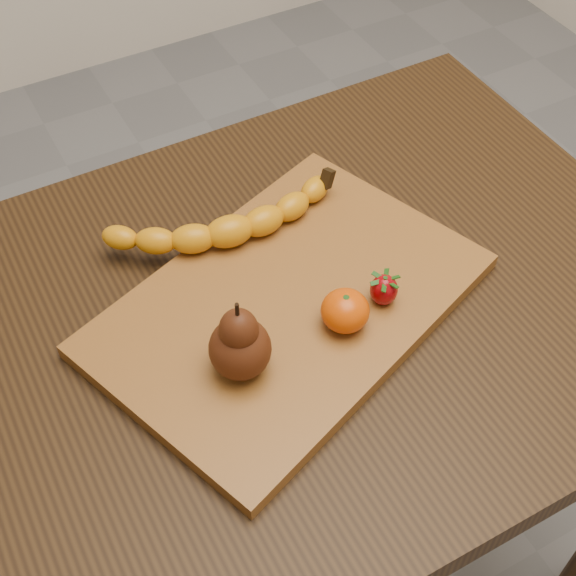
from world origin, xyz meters
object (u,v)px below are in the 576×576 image
table (283,357)px  pear (239,338)px  mandarin (345,311)px  cutting_board (288,304)px

table → pear: 0.20m
table → pear: bearing=-142.6°
pear → table: bearing=37.4°
mandarin → table: bearing=123.5°
pear → cutting_board: bearing=33.8°
cutting_board → pear: (-0.09, -0.06, 0.06)m
pear → mandarin: bearing=-0.8°
table → pear: pear is taller
table → mandarin: mandarin is taller
table → cutting_board: size_ratio=2.22×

